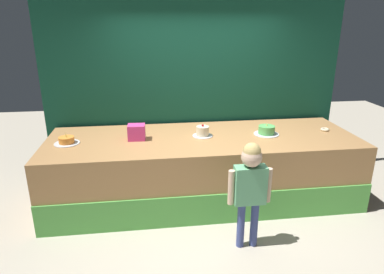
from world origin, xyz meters
name	(u,v)px	position (x,y,z in m)	size (l,w,h in m)	color
ground_plane	(211,224)	(0.00, 0.00, 0.00)	(12.00, 12.00, 0.00)	#BCB29E
stage_platform	(203,168)	(0.00, 0.68, 0.45)	(4.12, 1.39, 0.90)	#B27F4C
curtain_backdrop	(195,80)	(0.00, 1.47, 1.53)	(4.41, 0.08, 3.06)	#144C38
child_figure	(250,182)	(0.31, -0.46, 0.78)	(0.47, 0.22, 1.22)	#3F4C8C
pink_box	(137,132)	(-0.88, 0.70, 1.00)	(0.22, 0.18, 0.20)	#E23E91
donut	(325,129)	(1.75, 0.73, 0.92)	(0.12, 0.12, 0.03)	beige
cake_left	(67,141)	(-1.75, 0.66, 0.94)	(0.31, 0.31, 0.15)	silver
cake_center	(203,132)	(0.00, 0.72, 0.96)	(0.27, 0.27, 0.17)	silver
cake_right	(266,131)	(0.88, 0.68, 0.96)	(0.34, 0.34, 0.17)	silver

